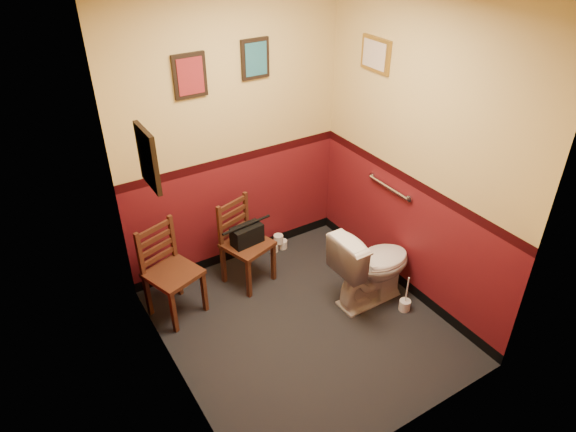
# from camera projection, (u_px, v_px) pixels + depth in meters

# --- Properties ---
(floor) EXTENTS (2.20, 2.40, 0.00)m
(floor) POSITION_uv_depth(u_px,v_px,m) (303.00, 326.00, 4.46)
(floor) COLOR black
(floor) RESTS_ON ground
(wall_back) EXTENTS (2.20, 0.00, 2.70)m
(wall_back) POSITION_uv_depth(u_px,v_px,m) (232.00, 135.00, 4.60)
(wall_back) COLOR #5E1218
(wall_back) RESTS_ON ground
(wall_front) EXTENTS (2.20, 0.00, 2.70)m
(wall_front) POSITION_uv_depth(u_px,v_px,m) (424.00, 280.00, 2.88)
(wall_front) COLOR #5E1218
(wall_front) RESTS_ON ground
(wall_left) EXTENTS (0.00, 2.40, 2.70)m
(wall_left) POSITION_uv_depth(u_px,v_px,m) (162.00, 236.00, 3.25)
(wall_left) COLOR #5E1218
(wall_left) RESTS_ON ground
(wall_right) EXTENTS (0.00, 2.40, 2.70)m
(wall_right) POSITION_uv_depth(u_px,v_px,m) (417.00, 156.00, 4.23)
(wall_right) COLOR #5E1218
(wall_right) RESTS_ON ground
(grab_bar) EXTENTS (0.05, 0.56, 0.06)m
(grab_bar) POSITION_uv_depth(u_px,v_px,m) (389.00, 187.00, 4.61)
(grab_bar) COLOR silver
(grab_bar) RESTS_ON wall_right
(framed_print_back_a) EXTENTS (0.28, 0.04, 0.36)m
(framed_print_back_a) POSITION_uv_depth(u_px,v_px,m) (190.00, 76.00, 4.11)
(framed_print_back_a) COLOR black
(framed_print_back_a) RESTS_ON wall_back
(framed_print_back_b) EXTENTS (0.26, 0.04, 0.34)m
(framed_print_back_b) POSITION_uv_depth(u_px,v_px,m) (255.00, 59.00, 4.35)
(framed_print_back_b) COLOR black
(framed_print_back_b) RESTS_ON wall_back
(framed_print_left) EXTENTS (0.04, 0.30, 0.38)m
(framed_print_left) POSITION_uv_depth(u_px,v_px,m) (148.00, 158.00, 3.06)
(framed_print_left) COLOR black
(framed_print_left) RESTS_ON wall_left
(framed_print_right) EXTENTS (0.04, 0.34, 0.28)m
(framed_print_right) POSITION_uv_depth(u_px,v_px,m) (376.00, 54.00, 4.28)
(framed_print_right) COLOR olive
(framed_print_right) RESTS_ON wall_right
(toilet) EXTENTS (0.76, 0.43, 0.75)m
(toilet) POSITION_uv_depth(u_px,v_px,m) (372.00, 266.00, 4.58)
(toilet) COLOR white
(toilet) RESTS_ON floor
(toilet_brush) EXTENTS (0.10, 0.10, 0.37)m
(toilet_brush) POSITION_uv_depth(u_px,v_px,m) (405.00, 304.00, 4.61)
(toilet_brush) COLOR silver
(toilet_brush) RESTS_ON floor
(chair_left) EXTENTS (0.51, 0.51, 0.86)m
(chair_left) POSITION_uv_depth(u_px,v_px,m) (170.00, 272.00, 4.41)
(chair_left) COLOR #442214
(chair_left) RESTS_ON floor
(chair_right) EXTENTS (0.49, 0.49, 0.84)m
(chair_right) POSITION_uv_depth(u_px,v_px,m) (245.00, 243.00, 4.79)
(chair_right) COLOR #442214
(chair_right) RESTS_ON floor
(handbag) EXTENTS (0.31, 0.18, 0.21)m
(handbag) POSITION_uv_depth(u_px,v_px,m) (247.00, 235.00, 4.71)
(handbag) COLOR black
(handbag) RESTS_ON chair_right
(tp_stack) EXTENTS (0.21, 0.11, 0.18)m
(tp_stack) POSITION_uv_depth(u_px,v_px,m) (278.00, 243.00, 5.38)
(tp_stack) COLOR silver
(tp_stack) RESTS_ON floor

